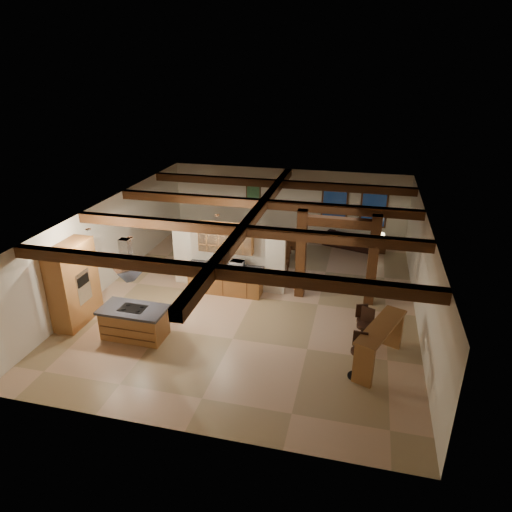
% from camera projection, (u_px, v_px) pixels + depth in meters
% --- Properties ---
extents(ground, '(12.00, 12.00, 0.00)m').
position_uv_depth(ground, '(254.00, 297.00, 14.78)').
color(ground, tan).
rests_on(ground, ground).
extents(room_walls, '(12.00, 12.00, 12.00)m').
position_uv_depth(room_walls, '(254.00, 246.00, 14.08)').
color(room_walls, silver).
rests_on(room_walls, ground).
extents(ceiling_beams, '(10.00, 12.00, 0.28)m').
position_uv_depth(ceiling_beams, '(254.00, 216.00, 13.69)').
color(ceiling_beams, '#371E0D').
rests_on(ceiling_beams, room_walls).
extents(timber_posts, '(2.50, 0.30, 2.90)m').
position_uv_depth(timber_posts, '(337.00, 248.00, 13.99)').
color(timber_posts, '#371E0D').
rests_on(timber_posts, ground).
extents(partition_wall, '(3.80, 0.18, 2.20)m').
position_uv_depth(partition_wall, '(228.00, 257.00, 15.01)').
color(partition_wall, silver).
rests_on(partition_wall, ground).
extents(pantry_cabinet, '(0.67, 1.60, 2.40)m').
position_uv_depth(pantry_cabinet, '(74.00, 284.00, 13.00)').
color(pantry_cabinet, brown).
rests_on(pantry_cabinet, ground).
extents(back_counter, '(2.50, 0.66, 0.94)m').
position_uv_depth(back_counter, '(225.00, 279.00, 14.91)').
color(back_counter, brown).
rests_on(back_counter, ground).
extents(upper_display_cabinet, '(1.80, 0.36, 0.95)m').
position_uv_depth(upper_display_cabinet, '(226.00, 238.00, 14.54)').
color(upper_display_cabinet, brown).
rests_on(upper_display_cabinet, partition_wall).
extents(range_hood, '(1.10, 1.10, 1.40)m').
position_uv_depth(range_hood, '(129.00, 279.00, 11.99)').
color(range_hood, silver).
rests_on(range_hood, room_walls).
extents(back_windows, '(2.70, 0.07, 1.70)m').
position_uv_depth(back_windows, '(354.00, 206.00, 18.87)').
color(back_windows, '#371E0D').
rests_on(back_windows, room_walls).
extents(framed_art, '(0.65, 0.05, 0.85)m').
position_uv_depth(framed_art, '(253.00, 195.00, 19.73)').
color(framed_art, '#371E0D').
rests_on(framed_art, room_walls).
extents(recessed_cans, '(3.16, 2.46, 0.03)m').
position_uv_depth(recessed_cans, '(147.00, 227.00, 12.47)').
color(recessed_cans, silver).
rests_on(recessed_cans, room_walls).
extents(kitchen_island, '(1.83, 0.99, 0.90)m').
position_uv_depth(kitchen_island, '(134.00, 322.00, 12.51)').
color(kitchen_island, brown).
rests_on(kitchen_island, ground).
extents(dining_table, '(1.83, 1.24, 0.59)m').
position_uv_depth(dining_table, '(268.00, 256.00, 17.15)').
color(dining_table, '#391D0E').
rests_on(dining_table, ground).
extents(sofa, '(2.40, 1.47, 0.65)m').
position_uv_depth(sofa, '(352.00, 239.00, 18.64)').
color(sofa, black).
rests_on(sofa, ground).
extents(microwave, '(0.46, 0.34, 0.24)m').
position_uv_depth(microwave, '(237.00, 264.00, 14.59)').
color(microwave, silver).
rests_on(microwave, back_counter).
extents(bar_counter, '(1.30, 2.19, 1.13)m').
position_uv_depth(bar_counter, '(380.00, 338.00, 11.24)').
color(bar_counter, brown).
rests_on(bar_counter, ground).
extents(side_table, '(0.40, 0.40, 0.50)m').
position_uv_depth(side_table, '(381.00, 246.00, 18.15)').
color(side_table, '#371E0D').
rests_on(side_table, ground).
extents(table_lamp, '(0.26, 0.26, 0.31)m').
position_uv_depth(table_lamp, '(382.00, 235.00, 17.97)').
color(table_lamp, black).
rests_on(table_lamp, side_table).
extents(bar_stool_a, '(0.41, 0.41, 1.17)m').
position_uv_depth(bar_stool_a, '(358.00, 355.00, 10.87)').
color(bar_stool_a, black).
rests_on(bar_stool_a, ground).
extents(bar_stool_b, '(0.41, 0.42, 1.10)m').
position_uv_depth(bar_stool_b, '(362.00, 324.00, 12.22)').
color(bar_stool_b, black).
rests_on(bar_stool_b, ground).
extents(bar_stool_c, '(0.46, 0.47, 1.22)m').
position_uv_depth(bar_stool_c, '(364.00, 330.00, 11.85)').
color(bar_stool_c, black).
rests_on(bar_stool_c, ground).
extents(dining_chairs, '(2.10, 2.10, 1.25)m').
position_uv_depth(dining_chairs, '(269.00, 247.00, 17.01)').
color(dining_chairs, '#371E0D').
rests_on(dining_chairs, ground).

